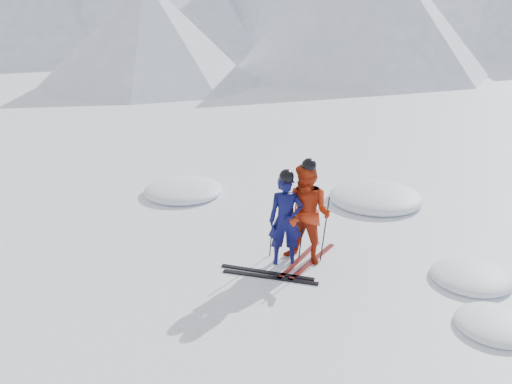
% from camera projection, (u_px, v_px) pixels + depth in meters
% --- Properties ---
extents(ground, '(160.00, 160.00, 0.00)m').
position_uv_depth(ground, '(358.00, 272.00, 9.59)').
color(ground, white).
rests_on(ground, ground).
extents(skier_blue, '(0.71, 0.57, 1.68)m').
position_uv_depth(skier_blue, '(286.00, 220.00, 9.64)').
color(skier_blue, '#0B0C44').
rests_on(skier_blue, ground).
extents(skier_red, '(1.04, 0.89, 1.87)m').
position_uv_depth(skier_red, '(307.00, 214.00, 9.66)').
color(skier_red, '#AE2A0D').
rests_on(skier_red, ground).
extents(pole_blue_left, '(0.11, 0.08, 1.12)m').
position_uv_depth(pole_blue_left, '(272.00, 229.00, 9.96)').
color(pole_blue_left, black).
rests_on(pole_blue_left, ground).
extents(pole_blue_right, '(0.11, 0.07, 1.12)m').
position_uv_depth(pole_blue_right, '(302.00, 231.00, 9.89)').
color(pole_blue_right, black).
rests_on(pole_blue_right, ground).
extents(pole_red_left, '(0.12, 0.10, 1.24)m').
position_uv_depth(pole_red_left, '(294.00, 223.00, 10.08)').
color(pole_red_left, black).
rests_on(pole_red_left, ground).
extents(pole_red_right, '(0.12, 0.09, 1.24)m').
position_uv_depth(pole_red_right, '(325.00, 229.00, 9.81)').
color(pole_red_right, black).
rests_on(pole_red_right, ground).
extents(ski_worn_left, '(0.40, 1.69, 0.03)m').
position_uv_depth(ski_worn_left, '(299.00, 260.00, 10.01)').
color(ski_worn_left, black).
rests_on(ski_worn_left, ground).
extents(ski_worn_right, '(0.52, 1.67, 0.03)m').
position_uv_depth(ski_worn_right, '(312.00, 261.00, 9.94)').
color(ski_worn_right, black).
rests_on(ski_worn_right, ground).
extents(ski_loose_a, '(1.70, 0.10, 0.03)m').
position_uv_depth(ski_loose_a, '(267.00, 272.00, 9.54)').
color(ski_loose_a, black).
rests_on(ski_loose_a, ground).
extents(ski_loose_b, '(1.70, 0.16, 0.03)m').
position_uv_depth(ski_loose_b, '(270.00, 277.00, 9.38)').
color(ski_loose_b, black).
rests_on(ski_loose_b, ground).
extents(snow_lumps, '(8.43, 6.41, 0.49)m').
position_uv_depth(snow_lumps, '(322.00, 212.00, 12.24)').
color(snow_lumps, white).
rests_on(snow_lumps, ground).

